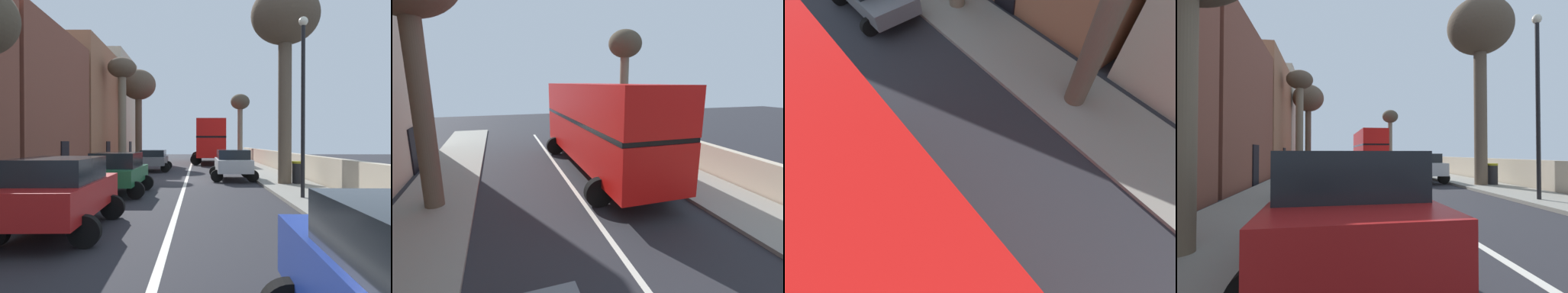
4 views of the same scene
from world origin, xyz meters
The scene contains 2 objects.
double_decker_bus centered at (1.70, 16.77, 2.35)m, with size 3.58×10.83×4.06m.
street_tree_right_5 centered at (5.24, 21.53, 5.80)m, with size 2.09×2.09×7.21m.
Camera 2 is at (-2.63, 4.88, 4.13)m, focal length 25.37 mm.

